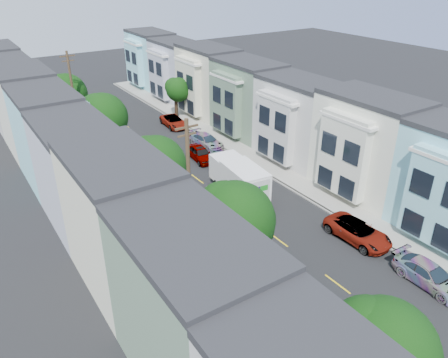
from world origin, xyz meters
name	(u,v)px	position (x,y,z in m)	size (l,w,h in m)	color
ground	(278,240)	(0.00, 0.00, 0.00)	(160.00, 160.00, 0.00)	black
road_slab	(182,168)	(0.00, 15.00, 0.01)	(12.00, 70.00, 0.02)	black
curb_left	(126,182)	(-6.05, 15.00, 0.07)	(0.30, 70.00, 0.15)	gray
curb_right	(232,154)	(6.05, 15.00, 0.07)	(0.30, 70.00, 0.15)	gray
sidewalk_left	(112,186)	(-7.35, 15.00, 0.07)	(2.60, 70.00, 0.15)	gray
sidewalk_right	(242,151)	(7.35, 15.00, 0.07)	(2.60, 70.00, 0.15)	gray
centerline	(182,168)	(0.00, 15.00, 0.00)	(0.12, 70.00, 0.01)	gold
townhouse_row_left	(71,198)	(-11.15, 15.00, 0.00)	(5.00, 70.00, 8.50)	silver
townhouse_row_right	(269,145)	(11.15, 15.00, 0.00)	(5.00, 70.00, 8.50)	silver
tree_a	(381,352)	(-6.30, -13.56, 4.91)	(4.37, 4.37, 7.12)	black
tree_b	(233,222)	(-6.30, -3.15, 5.48)	(4.70, 4.70, 7.86)	black
tree_c	(155,166)	(-6.30, 7.35, 4.82)	(4.70, 4.70, 7.19)	black
tree_d	(102,118)	(-6.30, 18.75, 5.37)	(4.70, 4.70, 7.75)	black
tree_e	(66,94)	(-6.30, 31.24, 4.71)	(4.70, 4.70, 7.08)	black
tree_far_r	(177,90)	(6.89, 28.68, 3.76)	(3.10, 3.10, 5.36)	black
utility_pole_near	(189,191)	(-6.30, 2.00, 5.15)	(1.60, 0.26, 10.00)	#42301E
utility_pole_far	(74,97)	(-6.30, 28.00, 5.15)	(1.60, 0.26, 10.00)	#42301E
fedex_truck	(239,178)	(1.37, 7.10, 1.79)	(2.57, 6.68, 3.20)	white
lead_sedan	(200,154)	(2.50, 15.64, 0.73)	(1.72, 4.50, 1.46)	black
parked_left_b	(316,338)	(-4.90, -9.00, 0.75)	(1.78, 4.64, 1.51)	#0F1F37
parked_left_c	(214,245)	(-4.90, 1.19, 0.73)	(1.71, 4.48, 1.45)	silver
parked_left_d	(146,182)	(-4.90, 12.73, 0.76)	(1.60, 4.55, 1.52)	#510F0C
parked_right_a	(429,275)	(4.90, -9.17, 0.71)	(1.98, 4.72, 1.42)	#595959
parked_right_b	(358,232)	(4.90, -3.27, 0.73)	(2.41, 5.22, 1.45)	silver
parked_right_c	(206,141)	(4.90, 18.39, 0.70)	(1.96, 4.67, 1.40)	black
parked_right_d	(174,121)	(4.90, 26.19, 0.67)	(2.22, 4.82, 1.34)	black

